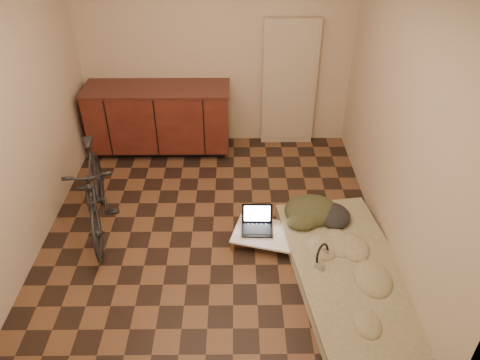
{
  "coord_description": "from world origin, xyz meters",
  "views": [
    {
      "loc": [
        0.26,
        -3.79,
        3.3
      ],
      "look_at": [
        0.29,
        0.17,
        0.55
      ],
      "focal_mm": 35.0,
      "sensor_mm": 36.0,
      "label": 1
    }
  ],
  "objects_px": {
    "lap_desk": "(269,234)",
    "laptop": "(257,224)",
    "bicycle": "(94,187)",
    "futon": "(349,274)"
  },
  "relations": [
    {
      "from": "futon",
      "to": "laptop",
      "type": "bearing_deg",
      "value": 134.98
    },
    {
      "from": "bicycle",
      "to": "futon",
      "type": "bearing_deg",
      "value": -30.89
    },
    {
      "from": "futon",
      "to": "lap_desk",
      "type": "distance_m",
      "value": 0.9
    },
    {
      "from": "futon",
      "to": "laptop",
      "type": "xyz_separation_m",
      "value": [
        -0.83,
        0.64,
        0.08
      ]
    },
    {
      "from": "futon",
      "to": "laptop",
      "type": "distance_m",
      "value": 1.05
    },
    {
      "from": "lap_desk",
      "to": "laptop",
      "type": "bearing_deg",
      "value": 158.05
    },
    {
      "from": "bicycle",
      "to": "lap_desk",
      "type": "distance_m",
      "value": 1.85
    },
    {
      "from": "futon",
      "to": "lap_desk",
      "type": "bearing_deg",
      "value": 134.98
    },
    {
      "from": "lap_desk",
      "to": "laptop",
      "type": "height_order",
      "value": "laptop"
    },
    {
      "from": "bicycle",
      "to": "laptop",
      "type": "height_order",
      "value": "bicycle"
    }
  ]
}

